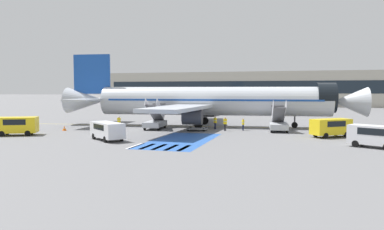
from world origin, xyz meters
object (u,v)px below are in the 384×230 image
(fuel_tanker, at_px, (206,107))
(ground_crew_2, at_px, (225,123))
(service_van_0, at_px, (17,124))
(service_van_3, at_px, (375,135))
(boarding_stairs_aft, at_px, (155,122))
(service_van_1, at_px, (107,129))
(ground_crew_1, at_px, (243,124))
(service_van_2, at_px, (331,126))
(terminal_building, at_px, (290,89))
(ground_crew_0, at_px, (215,122))
(baggage_cart, at_px, (197,129))
(traffic_cone_0, at_px, (64,128))
(boarding_stairs_forward, at_px, (279,124))
(ground_crew_3, at_px, (119,121))
(airliner, at_px, (209,101))

(fuel_tanker, bearing_deg, ground_crew_2, -66.17)
(service_van_0, xyz_separation_m, service_van_3, (38.30, 1.04, -0.04))
(boarding_stairs_aft, xyz_separation_m, service_van_1, (-0.72, -11.91, 0.13))
(ground_crew_1, bearing_deg, service_van_2, 42.95)
(terminal_building, bearing_deg, service_van_2, -85.70)
(ground_crew_2, xyz_separation_m, terminal_building, (6.46, 78.80, 4.52))
(service_van_0, xyz_separation_m, ground_crew_2, (22.50, 11.24, -0.23))
(service_van_3, relative_size, ground_crew_0, 2.69)
(boarding_stairs_aft, bearing_deg, fuel_tanker, 83.09)
(baggage_cart, bearing_deg, boarding_stairs_aft, 84.03)
(service_van_0, xyz_separation_m, traffic_cone_0, (2.32, 5.81, -0.97))
(service_van_2, bearing_deg, boarding_stairs_forward, 17.02)
(service_van_1, xyz_separation_m, ground_crew_1, (12.43, 13.35, -0.24))
(baggage_cart, xyz_separation_m, ground_crew_3, (-11.24, 0.20, 0.68))
(boarding_stairs_forward, height_order, ground_crew_2, boarding_stairs_forward)
(baggage_cart, xyz_separation_m, ground_crew_1, (5.71, 1.95, 0.65))
(ground_crew_2, bearing_deg, baggage_cart, -141.82)
(boarding_stairs_forward, xyz_separation_m, service_van_1, (-16.93, -13.62, 0.15))
(service_van_3, bearing_deg, boarding_stairs_forward, -112.33)
(service_van_1, distance_m, traffic_cone_0, 12.05)
(airliner, bearing_deg, service_van_2, 57.20)
(service_van_2, xyz_separation_m, ground_crew_2, (-12.61, 3.09, -0.19))
(fuel_tanker, relative_size, ground_crew_2, 5.57)
(airliner, bearing_deg, boarding_stairs_forward, 64.31)
(fuel_tanker, bearing_deg, service_van_3, -51.00)
(airliner, xyz_separation_m, fuel_tanker, (-5.81, 21.81, -1.94))
(service_van_1, height_order, traffic_cone_0, service_van_1)
(service_van_1, xyz_separation_m, ground_crew_3, (-4.52, 11.59, -0.21))
(service_van_3, distance_m, ground_crew_1, 17.72)
(boarding_stairs_forward, bearing_deg, traffic_cone_0, -171.75)
(service_van_0, distance_m, ground_crew_3, 13.12)
(service_van_1, bearing_deg, ground_crew_0, -173.55)
(ground_crew_1, relative_size, ground_crew_2, 0.88)
(boarding_stairs_aft, height_order, service_van_2, boarding_stairs_aft)
(boarding_stairs_aft, xyz_separation_m, fuel_tanker, (0.43, 27.08, 0.71))
(airliner, relative_size, boarding_stairs_forward, 8.03)
(ground_crew_2, relative_size, ground_crew_3, 1.10)
(ground_crew_0, xyz_separation_m, ground_crew_2, (1.68, -1.66, 0.03))
(ground_crew_1, distance_m, ground_crew_3, 17.04)
(service_van_2, distance_m, ground_crew_3, 27.51)
(boarding_stairs_forward, bearing_deg, ground_crew_3, 179.39)
(service_van_3, bearing_deg, terminal_building, -144.59)
(service_van_1, relative_size, terminal_building, 0.04)
(service_van_0, height_order, ground_crew_1, service_van_0)
(traffic_cone_0, bearing_deg, service_van_1, -34.44)
(terminal_building, bearing_deg, traffic_cone_0, -107.55)
(ground_crew_1, bearing_deg, boarding_stairs_forward, 68.31)
(boarding_stairs_aft, relative_size, ground_crew_0, 3.08)
(baggage_cart, distance_m, ground_crew_3, 11.26)
(boarding_stairs_forward, xyz_separation_m, service_van_3, (9.14, -11.59, 0.23))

